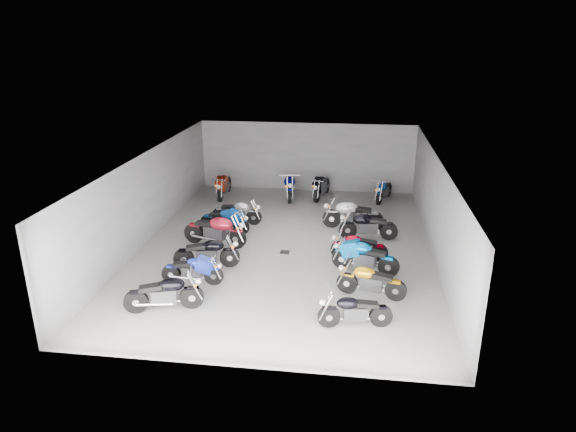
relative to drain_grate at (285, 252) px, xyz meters
name	(u,v)px	position (x,y,z in m)	size (l,w,h in m)	color
ground	(287,247)	(0.00, 0.50, -0.01)	(14.00, 14.00, 0.00)	gray
wall_back	(307,157)	(0.00, 7.50, 1.59)	(10.00, 0.10, 3.20)	gray
wall_left	(147,198)	(-5.00, 0.50, 1.59)	(0.10, 14.00, 3.20)	gray
wall_right	(436,210)	(5.00, 0.50, 1.59)	(0.10, 14.00, 3.20)	gray
ceiling	(287,157)	(0.00, 0.50, 3.21)	(10.00, 14.00, 0.04)	black
drain_grate	(285,252)	(0.00, 0.00, 0.00)	(0.32, 0.32, 0.01)	black
motorcycle_left_a	(165,293)	(-2.68, -4.27, 0.51)	(2.08, 0.76, 0.94)	black
motorcycle_left_b	(193,270)	(-2.40, -2.66, 0.45)	(1.89, 0.38, 0.83)	black
motorcycle_left_c	(207,253)	(-2.29, -1.49, 0.50)	(2.11, 0.58, 0.93)	black
motorcycle_left_d	(216,230)	(-2.50, 0.29, 0.56)	(2.36, 0.66, 1.04)	black
motorcycle_left_e	(225,220)	(-2.48, 1.55, 0.48)	(1.99, 0.59, 0.88)	black
motorcycle_left_f	(237,212)	(-2.24, 2.55, 0.48)	(2.01, 0.43, 0.88)	black
motorcycle_right_a	(354,311)	(2.40, -4.43, 0.46)	(1.92, 0.49, 0.85)	black
motorcycle_right_b	(370,281)	(2.84, -2.75, 0.48)	(2.00, 0.57, 0.89)	black
motorcycle_right_c	(364,257)	(2.68, -1.19, 0.51)	(2.12, 0.74, 0.95)	black
motorcycle_right_d	(359,246)	(2.50, -0.24, 0.45)	(1.92, 0.41, 0.84)	black
motorcycle_right_e	(368,226)	(2.82, 1.60, 0.51)	(2.14, 0.44, 0.94)	black
motorcycle_right_f	(352,215)	(2.24, 2.62, 0.55)	(2.33, 0.45, 1.02)	black
motorcycle_back_a	(224,185)	(-3.63, 5.87, 0.54)	(0.44, 2.25, 0.99)	black
motorcycle_back_c	(289,186)	(-0.64, 6.09, 0.56)	(0.59, 2.37, 1.04)	black
motorcycle_back_d	(321,187)	(0.80, 6.31, 0.53)	(0.64, 2.21, 0.98)	black
motorcycle_back_f	(384,190)	(3.60, 6.25, 0.47)	(0.78, 1.93, 0.88)	black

